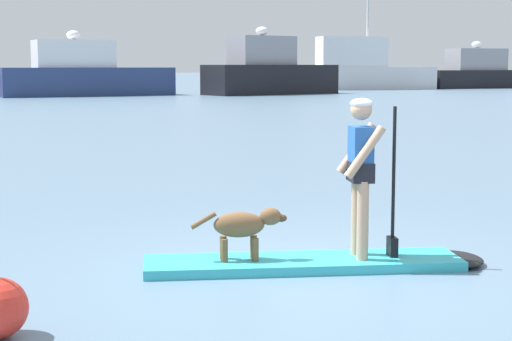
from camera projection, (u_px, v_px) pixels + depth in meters
ground_plane at (303, 268)px, 8.72m from camera, size 400.00×400.00×0.00m
paddleboard at (325, 262)px, 8.74m from camera, size 3.54×2.02×0.10m
person_paddler at (362, 166)px, 8.66m from camera, size 0.68×0.59×1.64m
dog at (244, 226)px, 8.60m from camera, size 0.94×0.45×0.53m
moored_boat_outer at (84, 75)px, 56.67m from camera, size 11.64×3.68×4.33m
moored_boat_starboard at (269, 72)px, 59.82m from camera, size 10.22×4.27×4.72m
moored_boat_port at (358, 70)px, 71.15m from camera, size 13.01×5.74×12.58m
moored_boat_far_port at (481, 73)px, 75.83m from camera, size 11.49×4.61×4.15m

